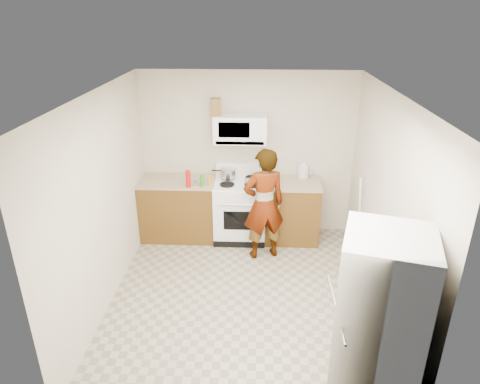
# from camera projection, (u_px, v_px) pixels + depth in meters

# --- Properties ---
(floor) EXTENTS (3.60, 3.60, 0.00)m
(floor) POSITION_uv_depth(u_px,v_px,m) (243.00, 295.00, 5.33)
(floor) COLOR gray
(floor) RESTS_ON ground
(back_wall) EXTENTS (3.20, 0.02, 2.50)m
(back_wall) POSITION_uv_depth(u_px,v_px,m) (247.00, 155.00, 6.47)
(back_wall) COLOR beige
(back_wall) RESTS_ON floor
(right_wall) EXTENTS (0.02, 3.60, 2.50)m
(right_wall) POSITION_uv_depth(u_px,v_px,m) (385.00, 208.00, 4.77)
(right_wall) COLOR beige
(right_wall) RESTS_ON floor
(cabinet_left) EXTENTS (1.12, 0.62, 0.90)m
(cabinet_left) POSITION_uv_depth(u_px,v_px,m) (179.00, 209.00, 6.56)
(cabinet_left) COLOR #563814
(cabinet_left) RESTS_ON floor
(counter_left) EXTENTS (1.14, 0.64, 0.03)m
(counter_left) POSITION_uv_depth(u_px,v_px,m) (177.00, 181.00, 6.37)
(counter_left) COLOR #A0846C
(counter_left) RESTS_ON cabinet_left
(cabinet_right) EXTENTS (0.80, 0.62, 0.90)m
(cabinet_right) POSITION_uv_depth(u_px,v_px,m) (291.00, 212.00, 6.49)
(cabinet_right) COLOR #563814
(cabinet_right) RESTS_ON floor
(counter_right) EXTENTS (0.82, 0.64, 0.03)m
(counter_right) POSITION_uv_depth(u_px,v_px,m) (293.00, 183.00, 6.30)
(counter_right) COLOR #A0846C
(counter_right) RESTS_ON cabinet_right
(gas_range) EXTENTS (0.76, 0.65, 1.13)m
(gas_range) POSITION_uv_depth(u_px,v_px,m) (240.00, 209.00, 6.50)
(gas_range) COLOR white
(gas_range) RESTS_ON floor
(microwave) EXTENTS (0.76, 0.38, 0.40)m
(microwave) POSITION_uv_depth(u_px,v_px,m) (240.00, 129.00, 6.13)
(microwave) COLOR white
(microwave) RESTS_ON back_wall
(person) EXTENTS (0.68, 0.54, 1.62)m
(person) POSITION_uv_depth(u_px,v_px,m) (264.00, 205.00, 5.88)
(person) COLOR tan
(person) RESTS_ON floor
(fridge) EXTENTS (0.86, 0.86, 1.70)m
(fridge) POSITION_uv_depth(u_px,v_px,m) (378.00, 324.00, 3.61)
(fridge) COLOR beige
(fridge) RESTS_ON floor
(kettle) EXTENTS (0.18, 0.18, 0.19)m
(kettle) POSITION_uv_depth(u_px,v_px,m) (303.00, 171.00, 6.45)
(kettle) COLOR silver
(kettle) RESTS_ON counter_right
(jug) EXTENTS (0.16, 0.16, 0.24)m
(jug) POSITION_uv_depth(u_px,v_px,m) (216.00, 107.00, 5.97)
(jug) COLOR brown
(jug) RESTS_ON microwave
(saucepan) EXTENTS (0.25, 0.25, 0.13)m
(saucepan) POSITION_uv_depth(u_px,v_px,m) (228.00, 173.00, 6.40)
(saucepan) COLOR silver
(saucepan) RESTS_ON gas_range
(tray) EXTENTS (0.26, 0.18, 0.05)m
(tray) POSITION_uv_depth(u_px,v_px,m) (253.00, 182.00, 6.25)
(tray) COLOR silver
(tray) RESTS_ON gas_range
(bottle_spray) EXTENTS (0.09, 0.09, 0.25)m
(bottle_spray) POSITION_uv_depth(u_px,v_px,m) (188.00, 179.00, 6.08)
(bottle_spray) COLOR #BA0F0D
(bottle_spray) RESTS_ON counter_left
(bottle_hot_sauce) EXTENTS (0.05, 0.05, 0.14)m
(bottle_hot_sauce) POSITION_uv_depth(u_px,v_px,m) (209.00, 181.00, 6.15)
(bottle_hot_sauce) COLOR orange
(bottle_hot_sauce) RESTS_ON counter_left
(bottle_green_cap) EXTENTS (0.06, 0.06, 0.17)m
(bottle_green_cap) POSITION_uv_depth(u_px,v_px,m) (202.00, 181.00, 6.12)
(bottle_green_cap) COLOR #1F8818
(bottle_green_cap) RESTS_ON counter_left
(pot_lid) EXTENTS (0.26, 0.26, 0.01)m
(pot_lid) POSITION_uv_depth(u_px,v_px,m) (195.00, 183.00, 6.26)
(pot_lid) COLOR white
(pot_lid) RESTS_ON counter_left
(broom) EXTENTS (0.18, 0.23, 1.23)m
(broom) POSITION_uv_depth(u_px,v_px,m) (360.00, 216.00, 5.96)
(broom) COLOR white
(broom) RESTS_ON floor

